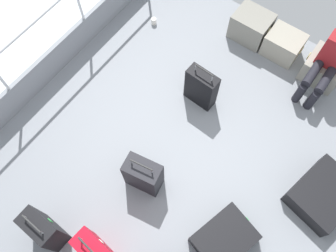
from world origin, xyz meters
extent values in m
cube|color=gray|center=(0.00, 0.00, -0.03)|extent=(4.40, 5.20, 0.06)
cube|color=gray|center=(-2.17, 0.00, 0.23)|extent=(0.06, 5.20, 0.45)
cylinder|color=silver|center=(-2.17, -0.69, 0.50)|extent=(0.04, 0.04, 1.00)
cylinder|color=silver|center=(-2.17, 0.69, 0.50)|extent=(0.04, 0.04, 1.00)
cylinder|color=silver|center=(-2.17, 0.00, 1.00)|extent=(0.04, 4.16, 0.04)
cube|color=white|center=(-3.60, 0.00, -0.34)|extent=(2.40, 7.28, 0.01)
cube|color=gray|center=(-0.30, 2.15, 0.21)|extent=(0.52, 0.43, 0.41)
torus|color=tan|center=(-0.57, 2.15, 0.29)|extent=(0.02, 0.12, 0.12)
torus|color=tan|center=(-0.03, 2.15, 0.29)|extent=(0.02, 0.12, 0.12)
cube|color=#9E9989|center=(0.23, 2.15, 0.18)|extent=(0.49, 0.41, 0.36)
torus|color=tan|center=(-0.02, 2.15, 0.25)|extent=(0.02, 0.12, 0.12)
torus|color=tan|center=(0.49, 2.15, 0.25)|extent=(0.02, 0.12, 0.12)
cube|color=gray|center=(0.87, 2.13, 0.18)|extent=(0.50, 0.49, 0.35)
torus|color=tan|center=(0.62, 2.13, 0.25)|extent=(0.02, 0.12, 0.12)
cube|color=maroon|center=(0.87, 2.08, 0.59)|extent=(0.34, 0.20, 0.48)
cylinder|color=black|center=(0.96, 1.78, 0.39)|extent=(0.12, 0.40, 0.12)
cylinder|color=black|center=(0.96, 1.58, 0.18)|extent=(0.11, 0.11, 0.35)
cylinder|color=black|center=(0.78, 1.78, 0.39)|extent=(0.12, 0.40, 0.12)
cylinder|color=black|center=(0.78, 1.58, 0.18)|extent=(0.11, 0.11, 0.35)
cube|color=#B70C1E|center=(-0.07, -1.50, 0.30)|extent=(0.44, 0.26, 0.59)
cylinder|color=#A5A8AD|center=(-0.19, -1.49, 0.65)|extent=(0.02, 0.02, 0.12)
cylinder|color=#2D2D2D|center=(-0.07, -1.50, 0.71)|extent=(0.27, 0.05, 0.02)
cube|color=silver|center=(-0.05, -1.39, 0.44)|extent=(0.05, 0.01, 0.08)
cube|color=black|center=(1.65, 0.54, 0.13)|extent=(0.74, 0.85, 0.25)
cube|color=black|center=(-0.66, -1.67, 0.30)|extent=(0.42, 0.23, 0.60)
cylinder|color=#A5A8AD|center=(-0.79, -1.66, 0.64)|extent=(0.02, 0.02, 0.09)
cylinder|color=#A5A8AD|center=(-0.54, -1.67, 0.64)|extent=(0.02, 0.02, 0.09)
cylinder|color=#2D2D2D|center=(-0.66, -1.67, 0.69)|extent=(0.27, 0.03, 0.02)
cube|color=green|center=(-0.66, -1.55, 0.35)|extent=(0.05, 0.01, 0.08)
cube|color=black|center=(-0.28, 0.81, 0.30)|extent=(0.42, 0.20, 0.59)
cylinder|color=#A5A8AD|center=(-0.41, 0.82, 0.65)|extent=(0.02, 0.02, 0.11)
cylinder|color=#A5A8AD|center=(-0.16, 0.80, 0.65)|extent=(0.02, 0.02, 0.11)
cylinder|color=#2D2D2D|center=(-0.28, 0.81, 0.70)|extent=(0.27, 0.03, 0.02)
cube|color=green|center=(-0.28, 0.91, 0.35)|extent=(0.05, 0.01, 0.08)
cube|color=black|center=(0.97, -0.56, 0.10)|extent=(0.65, 0.76, 0.21)
cube|color=green|center=(1.06, -0.25, 0.16)|extent=(0.05, 0.02, 0.08)
cube|color=black|center=(-0.18, -0.55, 0.28)|extent=(0.45, 0.31, 0.55)
cylinder|color=#A5A8AD|center=(-0.30, -0.57, 0.60)|extent=(0.02, 0.02, 0.09)
cylinder|color=#A5A8AD|center=(-0.05, -0.53, 0.60)|extent=(0.02, 0.02, 0.09)
cylinder|color=#2D2D2D|center=(-0.18, -0.55, 0.64)|extent=(0.27, 0.07, 0.02)
cube|color=white|center=(-0.20, -0.43, 0.34)|extent=(0.05, 0.01, 0.08)
cylinder|color=white|center=(-1.58, 1.50, 0.05)|extent=(0.08, 0.08, 0.10)
camera|label=1|loc=(0.73, -1.31, 4.15)|focal=36.89mm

